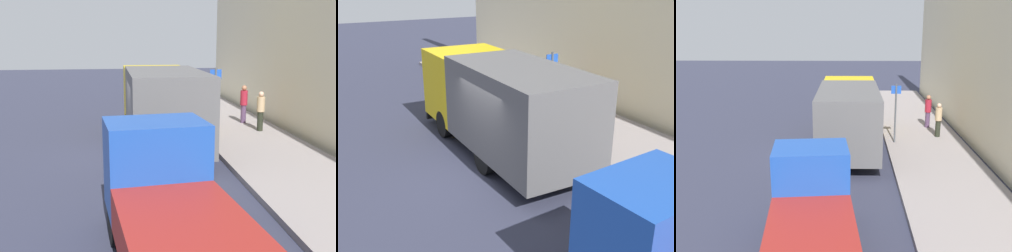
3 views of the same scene
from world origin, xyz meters
TOP-DOWN VIEW (x-y plane):
  - ground at (0.00, 0.00)m, footprint 80.00×80.00m
  - sidewalk at (4.81, 0.00)m, footprint 3.63×30.00m
  - large_utility_truck at (1.27, 1.17)m, footprint 2.48×7.35m
  - pedestrian_walking at (5.39, 4.18)m, footprint 0.46×0.46m
  - pedestrian_standing at (5.56, 2.50)m, footprint 0.45×0.45m
  - street_sign_post at (3.38, 1.54)m, footprint 0.44×0.08m

SIDE VIEW (x-z plane):
  - ground at x=0.00m, z-range 0.00..0.00m
  - sidewalk at x=4.81m, z-range 0.00..0.18m
  - pedestrian_standing at x=5.56m, z-range 0.23..1.87m
  - pedestrian_walking at x=5.39m, z-range 0.24..1.94m
  - large_utility_truck at x=1.27m, z-range 0.18..3.08m
  - street_sign_post at x=3.38m, z-range 0.41..3.11m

